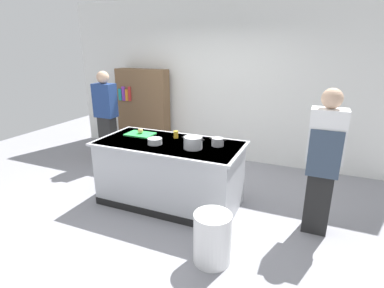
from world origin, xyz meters
TOP-DOWN VIEW (x-y plane):
  - ground_plane at (0.00, 0.00)m, footprint 10.00×10.00m
  - back_wall at (0.00, 2.10)m, footprint 6.40×0.12m
  - counter_island at (0.00, -0.00)m, footprint 1.98×0.98m
  - cutting_board at (-0.55, 0.15)m, footprint 0.40×0.28m
  - onion at (-0.55, 0.16)m, footprint 0.08×0.08m
  - stock_pot at (0.39, -0.10)m, footprint 0.30×0.24m
  - sauce_pan at (0.64, 0.13)m, footprint 0.22×0.16m
  - mixing_bowl at (-0.14, -0.14)m, footprint 0.19×0.19m
  - juice_cup at (-0.01, 0.22)m, footprint 0.07×0.07m
  - trash_bin at (0.96, -0.93)m, footprint 0.39×0.39m
  - person_chef at (1.91, 0.07)m, footprint 0.38×0.25m
  - person_guest at (-1.76, 0.91)m, footprint 0.38×0.24m
  - bookshelf at (-1.53, 1.80)m, footprint 1.10×0.31m

SIDE VIEW (x-z plane):
  - ground_plane at x=0.00m, z-range 0.00..0.00m
  - trash_bin at x=0.96m, z-range 0.00..0.55m
  - counter_island at x=0.00m, z-range 0.02..0.92m
  - bookshelf at x=-1.53m, z-range 0.00..1.70m
  - cutting_board at x=-0.55m, z-range 0.90..0.92m
  - person_guest at x=-1.76m, z-range 0.05..1.77m
  - person_chef at x=1.91m, z-range 0.05..1.77m
  - mixing_bowl at x=-0.14m, z-range 0.90..0.98m
  - juice_cup at x=-0.01m, z-range 0.90..1.00m
  - sauce_pan at x=0.64m, z-range 0.90..1.00m
  - onion at x=-0.55m, z-range 0.92..1.00m
  - stock_pot at x=0.39m, z-range 0.90..1.05m
  - back_wall at x=0.00m, z-range 0.00..3.00m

